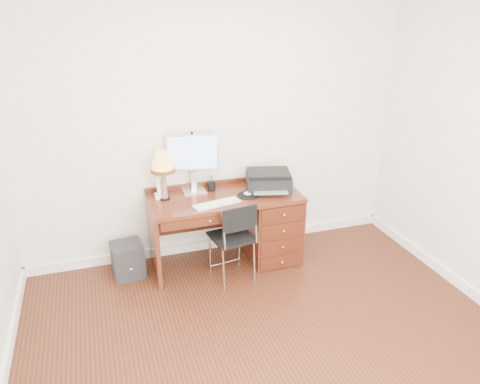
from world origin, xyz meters
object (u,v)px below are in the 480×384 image
object	(u,v)px
chair	(234,234)
phone	(160,192)
printer	(268,181)
leg_lamp	(163,165)
monitor	(192,156)
desk	(255,222)
equipment_box	(128,260)

from	to	relation	value
chair	phone	bearing A→B (deg)	133.48
printer	leg_lamp	xyz separation A→B (m)	(-1.05, 0.08, 0.26)
monitor	printer	xyz separation A→B (m)	(0.74, -0.21, -0.28)
printer	chair	world-z (taller)	printer
monitor	printer	bearing A→B (deg)	-3.69
desk	phone	size ratio (longest dim) A/B	7.36
chair	monitor	bearing A→B (deg)	105.75
printer	leg_lamp	distance (m)	1.08
desk	phone	xyz separation A→B (m)	(-0.94, 0.14, 0.40)
phone	chair	distance (m)	0.84
desk	equipment_box	distance (m)	1.34
monitor	chair	bearing A→B (deg)	-54.13
monitor	printer	world-z (taller)	monitor
monitor	phone	distance (m)	0.48
phone	leg_lamp	bearing A→B (deg)	-49.01
printer	equipment_box	xyz separation A→B (m)	(-1.46, 0.03, -0.68)
monitor	chair	xyz separation A→B (m)	(0.25, -0.57, -0.63)
phone	equipment_box	world-z (taller)	phone
printer	leg_lamp	world-z (taller)	leg_lamp
printer	chair	bearing A→B (deg)	-129.24
desk	equipment_box	bearing A→B (deg)	177.69
equipment_box	monitor	bearing A→B (deg)	8.29
phone	chair	size ratio (longest dim) A/B	0.25
desk	chair	distance (m)	0.48
leg_lamp	phone	size ratio (longest dim) A/B	2.37
printer	chair	xyz separation A→B (m)	(-0.48, -0.36, -0.35)
desk	chair	size ratio (longest dim) A/B	1.84
equipment_box	phone	bearing A→B (deg)	8.34
desk	equipment_box	world-z (taller)	desk
desk	equipment_box	xyz separation A→B (m)	(-1.31, 0.05, -0.24)
phone	equipment_box	bearing A→B (deg)	-166.67
desk	leg_lamp	size ratio (longest dim) A/B	3.11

